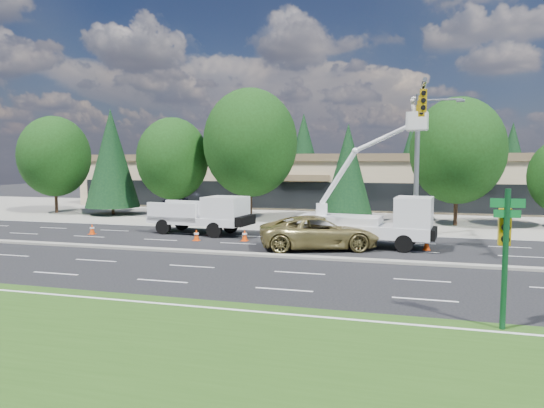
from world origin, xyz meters
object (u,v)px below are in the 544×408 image
(utility_pickup, at_px, (204,218))
(bucket_truck, at_px, (377,215))
(street_sign_pole, at_px, (505,244))
(minivan, at_px, (319,232))
(signal_mast, at_px, (419,140))

(utility_pickup, bearing_deg, bucket_truck, -2.54)
(street_sign_pole, height_order, minivan, street_sign_pole)
(signal_mast, bearing_deg, street_sign_pole, -82.73)
(utility_pickup, bearing_deg, street_sign_pole, -35.65)
(minivan, bearing_deg, utility_pickup, 48.23)
(signal_mast, distance_m, bucket_truck, 5.63)
(bucket_truck, distance_m, minivan, 3.39)
(utility_pickup, relative_size, bucket_truck, 0.83)
(bucket_truck, bearing_deg, minivan, -149.59)
(minivan, bearing_deg, street_sign_pole, -166.93)
(street_sign_pole, xyz_separation_m, bucket_truck, (-4.17, 12.50, -0.65))
(bucket_truck, bearing_deg, utility_pickup, 176.73)
(signal_mast, height_order, street_sign_pole, signal_mast)
(street_sign_pole, distance_m, bucket_truck, 13.19)
(street_sign_pole, bearing_deg, minivan, 122.65)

